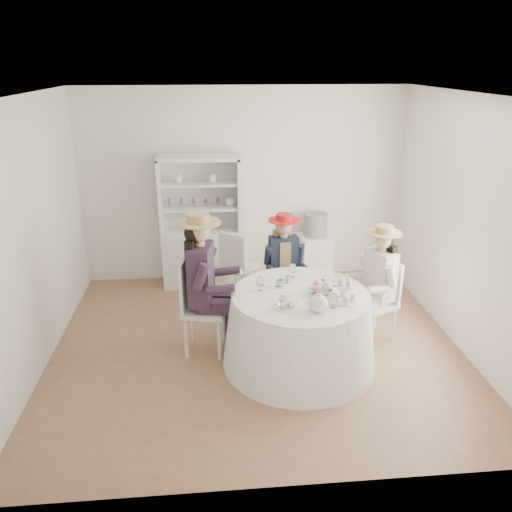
{
  "coord_description": "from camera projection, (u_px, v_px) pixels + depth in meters",
  "views": [
    {
      "loc": [
        -0.45,
        -4.84,
        3.01
      ],
      "look_at": [
        0.0,
        0.1,
        1.05
      ],
      "focal_mm": 35.0,
      "sensor_mm": 36.0,
      "label": 1
    }
  ],
  "objects": [
    {
      "name": "wall_back",
      "position": [
        244.0,
        186.0,
        6.98
      ],
      "size": [
        4.5,
        0.0,
        4.5
      ],
      "primitive_type": "plane",
      "rotation": [
        1.57,
        0.0,
        0.0
      ],
      "color": "white",
      "rests_on": "ground"
    },
    {
      "name": "wall_left",
      "position": [
        31.0,
        239.0,
        4.93
      ],
      "size": [
        0.0,
        4.5,
        4.5
      ],
      "primitive_type": "plane",
      "rotation": [
        1.57,
        0.0,
        1.57
      ],
      "color": "white",
      "rests_on": "ground"
    },
    {
      "name": "side_table",
      "position": [
        314.0,
        258.0,
        7.2
      ],
      "size": [
        0.5,
        0.5,
        0.68
      ],
      "primitive_type": "cube",
      "rotation": [
        0.0,
        0.0,
        0.15
      ],
      "color": "silver",
      "rests_on": "ground"
    },
    {
      "name": "ground",
      "position": [
        257.0,
        346.0,
        5.62
      ],
      "size": [
        4.5,
        4.5,
        0.0
      ],
      "primitive_type": "plane",
      "color": "#865D43",
      "rests_on": "ground"
    },
    {
      "name": "ceiling",
      "position": [
        257.0,
        95.0,
        4.63
      ],
      "size": [
        4.5,
        4.5,
        0.0
      ],
      "primitive_type": "plane",
      "rotation": [
        3.14,
        0.0,
        0.0
      ],
      "color": "white",
      "rests_on": "wall_back"
    },
    {
      "name": "teacup_c",
      "position": [
        322.0,
        283.0,
        5.19
      ],
      "size": [
        0.09,
        0.09,
        0.06
      ],
      "primitive_type": "imported",
      "rotation": [
        0.0,
        0.0,
        -0.15
      ],
      "color": "white",
      "rests_on": "tea_table"
    },
    {
      "name": "stemware_set",
      "position": [
        301.0,
        287.0,
        5.0
      ],
      "size": [
        0.87,
        0.84,
        0.15
      ],
      "color": "white",
      "rests_on": "tea_table"
    },
    {
      "name": "flower_bowl",
      "position": [
        323.0,
        292.0,
        5.01
      ],
      "size": [
        0.26,
        0.26,
        0.05
      ],
      "primitive_type": "imported",
      "rotation": [
        0.0,
        0.0,
        -0.37
      ],
      "color": "white",
      "rests_on": "tea_table"
    },
    {
      "name": "teacup_b",
      "position": [
        288.0,
        279.0,
        5.28
      ],
      "size": [
        0.08,
        0.08,
        0.06
      ],
      "primitive_type": "imported",
      "rotation": [
        0.0,
        0.0,
        -0.17
      ],
      "color": "white",
      "rests_on": "tea_table"
    },
    {
      "name": "tea_table",
      "position": [
        299.0,
        329.0,
        5.18
      ],
      "size": [
        1.6,
        1.6,
        0.81
      ],
      "rotation": [
        0.0,
        0.0,
        0.41
      ],
      "color": "white",
      "rests_on": "ground"
    },
    {
      "name": "spare_chair",
      "position": [
        236.0,
        264.0,
        6.5
      ],
      "size": [
        0.56,
        0.56,
        0.96
      ],
      "rotation": [
        0.0,
        0.0,
        2.5
      ],
      "color": "silver",
      "rests_on": "ground"
    },
    {
      "name": "teacup_a",
      "position": [
        280.0,
        284.0,
        5.17
      ],
      "size": [
        0.09,
        0.09,
        0.07
      ],
      "primitive_type": "imported",
      "rotation": [
        0.0,
        0.0,
        -0.03
      ],
      "color": "white",
      "rests_on": "tea_table"
    },
    {
      "name": "guest_left",
      "position": [
        204.0,
        277.0,
        5.22
      ],
      "size": [
        0.62,
        0.59,
        1.57
      ],
      "rotation": [
        0.0,
        0.0,
        1.4
      ],
      "color": "silver",
      "rests_on": "ground"
    },
    {
      "name": "cupcake_stand",
      "position": [
        345.0,
        294.0,
        4.83
      ],
      "size": [
        0.25,
        0.25,
        0.23
      ],
      "rotation": [
        0.0,
        0.0,
        -0.0
      ],
      "color": "white",
      "rests_on": "tea_table"
    },
    {
      "name": "guest_right",
      "position": [
        378.0,
        277.0,
        5.5
      ],
      "size": [
        0.57,
        0.52,
        1.36
      ],
      "rotation": [
        0.0,
        0.0,
        -1.15
      ],
      "color": "silver",
      "rests_on": "ground"
    },
    {
      "name": "table_teapot",
      "position": [
        318.0,
        303.0,
        4.66
      ],
      "size": [
        0.25,
        0.18,
        0.19
      ],
      "rotation": [
        0.0,
        0.0,
        -0.4
      ],
      "color": "white",
      "rests_on": "tea_table"
    },
    {
      "name": "guest_mid",
      "position": [
        284.0,
        261.0,
        6.0
      ],
      "size": [
        0.49,
        0.51,
        1.33
      ],
      "rotation": [
        0.0,
        0.0,
        0.1
      ],
      "color": "silver",
      "rests_on": "ground"
    },
    {
      "name": "wall_right",
      "position": [
        467.0,
        226.0,
        5.32
      ],
      "size": [
        0.0,
        4.5,
        4.5
      ],
      "primitive_type": "plane",
      "rotation": [
        1.57,
        0.0,
        -1.57
      ],
      "color": "white",
      "rests_on": "ground"
    },
    {
      "name": "flower_arrangement",
      "position": [
        321.0,
        287.0,
        4.98
      ],
      "size": [
        0.18,
        0.18,
        0.07
      ],
      "rotation": [
        0.0,
        0.0,
        0.09
      ],
      "color": "pink",
      "rests_on": "tea_table"
    },
    {
      "name": "hutch",
      "position": [
        202.0,
        240.0,
        6.96
      ],
      "size": [
        1.23,
        0.78,
        1.84
      ],
      "rotation": [
        0.0,
        0.0,
        -0.37
      ],
      "color": "silver",
      "rests_on": "ground"
    },
    {
      "name": "sandwich_plate",
      "position": [
        289.0,
        305.0,
        4.76
      ],
      "size": [
        0.29,
        0.29,
        0.06
      ],
      "rotation": [
        0.0,
        0.0,
        0.34
      ],
      "color": "white",
      "rests_on": "tea_table"
    },
    {
      "name": "wall_front",
      "position": [
        285.0,
        330.0,
        3.27
      ],
      "size": [
        4.5,
        0.0,
        4.5
      ],
      "primitive_type": "plane",
      "rotation": [
        -1.57,
        0.0,
        0.0
      ],
      "color": "white",
      "rests_on": "ground"
    },
    {
      "name": "hatbox",
      "position": [
        315.0,
        225.0,
        7.02
      ],
      "size": [
        0.43,
        0.43,
        0.33
      ],
      "primitive_type": "cylinder",
      "rotation": [
        0.0,
        0.0,
        -0.43
      ],
      "color": "black",
      "rests_on": "side_table"
    }
  ]
}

